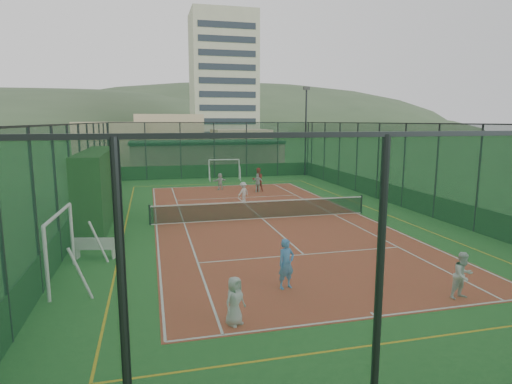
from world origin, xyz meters
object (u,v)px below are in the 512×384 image
floodlight_ne (306,132)px  child_far_right (258,183)px  child_near_mid (286,264)px  white_bench (95,247)px  child_far_left (243,192)px  futsal_goal_far (224,170)px  child_near_left (235,301)px  child_far_back (220,181)px  apartment_tower (223,79)px  futsal_goal_near (61,248)px  child_near_right (463,275)px  coach (258,180)px  clubhouse (207,156)px

floodlight_ne → child_far_right: bearing=-129.3°
child_far_right → child_near_mid: bearing=84.5°
white_bench → child_far_left: 12.37m
child_far_left → futsal_goal_far: bearing=-126.2°
child_near_left → child_far_left: size_ratio=0.97×
child_far_left → child_far_back: size_ratio=1.04×
futsal_goal_far → child_far_right: futsal_goal_far is taller
apartment_tower → futsal_goal_near: (-20.57, -89.07, -13.89)m
white_bench → child_near_left: size_ratio=1.22×
child_near_right → child_far_back: child_near_right is taller
coach → futsal_goal_far: bearing=-81.3°
child_near_left → child_near_right: 6.77m
apartment_tower → child_far_back: (-12.61, -71.90, -14.37)m
futsal_goal_far → child_far_right: size_ratio=2.03×
futsal_goal_near → futsal_goal_far: (9.22, 22.60, -0.23)m
white_bench → child_near_mid: bearing=-23.3°
white_bench → futsal_goal_far: 22.11m
apartment_tower → futsal_goal_near: apartment_tower is taller
floodlight_ne → child_near_left: bearing=-113.7°
floodlight_ne → apartment_tower: bearing=87.0°
apartment_tower → child_near_right: (-8.96, -93.41, -14.29)m
child_far_right → child_far_left: bearing=68.8°
white_bench → futsal_goal_far: bearing=81.0°
white_bench → child_far_right: 16.45m
child_near_left → child_far_back: bearing=48.6°
child_near_left → child_far_left: child_far_left is taller
apartment_tower → child_far_left: bearing=-98.8°
white_bench → child_far_left: child_far_left is taller
child_far_back → child_near_mid: bearing=64.5°
futsal_goal_near → child_near_mid: size_ratio=2.20×
coach → white_bench: bearing=51.9°
coach → child_near_right: bearing=90.6°
futsal_goal_near → child_near_right: (11.62, -4.34, -0.41)m
child_near_right → coach: size_ratio=0.81×
futsal_goal_far → coach: size_ratio=1.59×
clubhouse → child_near_left: bearing=-96.4°
child_near_left → child_near_mid: child_near_mid is taller
floodlight_ne → futsal_goal_near: 29.40m
futsal_goal_near → child_far_back: futsal_goal_near is taller
coach → child_far_left: bearing=61.3°
futsal_goal_near → child_far_back: bearing=-22.4°
futsal_goal_far → child_far_back: (-1.25, -5.43, -0.25)m
child_far_right → apartment_tower: bearing=-91.9°
child_far_right → floodlight_ne: bearing=-123.3°
white_bench → child_near_left: 7.69m
child_far_right → coach: (0.09, 0.31, 0.19)m
child_near_mid → child_near_left: bearing=-153.0°
white_bench → child_far_left: size_ratio=1.19×
futsal_goal_near → child_near_left: 6.53m
apartment_tower → child_near_right: apartment_tower is taller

